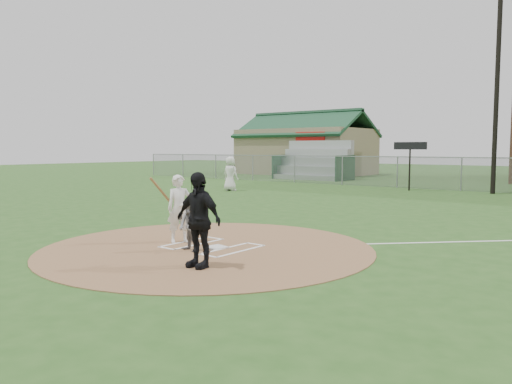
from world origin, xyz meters
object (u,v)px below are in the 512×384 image
Objects in this scene: home_plate at (216,247)px; umpire at (198,220)px; catcher at (190,226)px; ondeck_player at (230,174)px; batter_at_plate at (179,209)px.

umpire reaches higher than home_plate.
catcher reaches higher than home_plate.
umpire is (1.10, -1.73, 1.00)m from home_plate.
umpire is 19.45m from ondeck_player.
batter_at_plate is at bearing 123.39° from ondeck_player.
ondeck_player is (-11.15, 13.38, 0.99)m from home_plate.
catcher is 0.69× the size of batter_at_plate.
catcher is at bearing 141.13° from umpire.
home_plate is 0.39× the size of catcher.
batter_at_plate is (9.86, -13.42, -0.09)m from ondeck_player.
ondeck_player is (-12.25, 15.11, -0.01)m from umpire.
home_plate is at bearing 81.93° from catcher.
umpire reaches higher than batter_at_plate.
home_plate is 1.57m from batter_at_plate.
catcher is 0.61× the size of ondeck_player.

